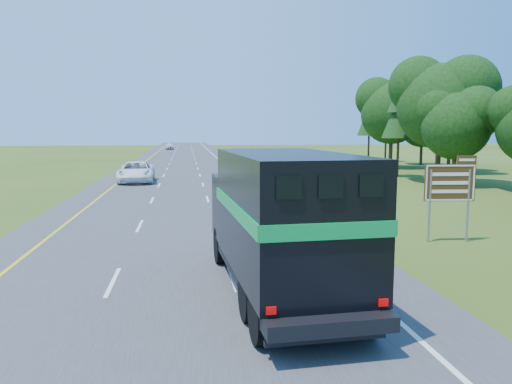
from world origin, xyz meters
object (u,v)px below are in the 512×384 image
(white_suv, at_px, (136,172))
(exit_sign, at_px, (451,186))
(horse_truck, at_px, (280,219))
(far_car, at_px, (170,146))

(white_suv, distance_m, exit_sign, 30.18)
(exit_sign, bearing_deg, white_suv, 125.52)
(horse_truck, height_order, far_car, horse_truck)
(horse_truck, relative_size, far_car, 2.02)
(horse_truck, height_order, white_suv, horse_truck)
(horse_truck, xyz_separation_m, exit_sign, (8.25, 5.74, 0.15))
(white_suv, xyz_separation_m, exit_sign, (15.20, -26.03, 1.39))
(white_suv, height_order, far_car, white_suv)
(horse_truck, distance_m, white_suv, 32.54)
(white_suv, bearing_deg, horse_truck, -79.17)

